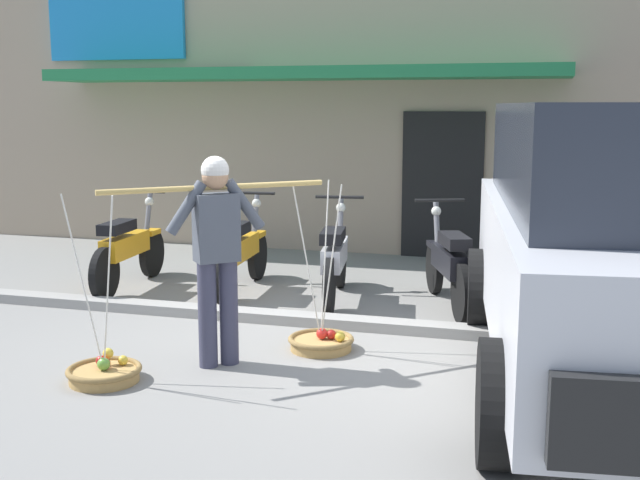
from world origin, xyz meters
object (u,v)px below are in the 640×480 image
at_px(fruit_vendor, 217,246).
at_px(fruit_basket_left_side, 104,371).
at_px(motorcycle_second_in_row, 241,252).
at_px(motorcycle_nearest_shop, 128,250).
at_px(parked_truck, 625,238).
at_px(motorcycle_third_in_row, 335,259).
at_px(fruit_basket_right_side, 321,341).
at_px(motorcycle_end_of_row, 448,265).

relative_size(fruit_vendor, fruit_basket_left_side, 1.17).
bearing_deg(motorcycle_second_in_row, motorcycle_nearest_shop, -171.22).
height_order(fruit_vendor, fruit_basket_left_side, fruit_vendor).
relative_size(fruit_vendor, parked_truck, 0.34).
height_order(fruit_basket_left_side, parked_truck, parked_truck).
bearing_deg(motorcycle_third_in_row, fruit_basket_left_side, -109.66).
relative_size(fruit_vendor, fruit_basket_right_side, 1.17).
relative_size(fruit_basket_right_side, motorcycle_nearest_shop, 0.80).
xyz_separation_m(fruit_vendor, motorcycle_end_of_row, (1.56, 2.36, -0.53)).
xyz_separation_m(fruit_basket_right_side, motorcycle_nearest_shop, (-2.77, 1.63, 0.38)).
bearing_deg(motorcycle_second_in_row, motorcycle_end_of_row, -2.01).
bearing_deg(fruit_basket_left_side, fruit_basket_right_side, 41.36).
distance_m(fruit_vendor, motorcycle_end_of_row, 2.88).
relative_size(fruit_basket_right_side, parked_truck, 0.29).
bearing_deg(fruit_vendor, fruit_basket_right_side, 41.41).
distance_m(fruit_basket_right_side, parked_truck, 2.61).
height_order(fruit_basket_left_side, fruit_basket_right_side, same).
distance_m(motorcycle_end_of_row, parked_truck, 2.59).
relative_size(motorcycle_nearest_shop, motorcycle_third_in_row, 1.01).
height_order(motorcycle_second_in_row, motorcycle_third_in_row, same).
height_order(fruit_basket_left_side, motorcycle_third_in_row, fruit_basket_left_side).
bearing_deg(motorcycle_second_in_row, fruit_vendor, -72.55).
bearing_deg(motorcycle_end_of_row, fruit_basket_left_side, -127.20).
xyz_separation_m(fruit_vendor, fruit_basket_left_side, (-0.69, -0.60, -0.90)).
bearing_deg(motorcycle_nearest_shop, motorcycle_end_of_row, 1.90).
relative_size(motorcycle_nearest_shop, motorcycle_end_of_row, 1.05).
bearing_deg(parked_truck, motorcycle_nearest_shop, 159.92).
relative_size(fruit_basket_left_side, motorcycle_nearest_shop, 0.80).
distance_m(fruit_basket_right_side, motorcycle_end_of_row, 1.99).
height_order(motorcycle_nearest_shop, motorcycle_second_in_row, same).
xyz_separation_m(motorcycle_end_of_row, parked_truck, (1.51, -2.00, 0.68)).
bearing_deg(motorcycle_end_of_row, parked_truck, -53.02).
height_order(fruit_basket_right_side, motorcycle_nearest_shop, fruit_basket_right_side).
bearing_deg(fruit_basket_right_side, motorcycle_nearest_shop, 149.55).
distance_m(motorcycle_nearest_shop, parked_truck, 5.51).
bearing_deg(motorcycle_third_in_row, motorcycle_second_in_row, 174.21).
distance_m(fruit_basket_left_side, motorcycle_second_in_row, 3.07).
bearing_deg(parked_truck, motorcycle_second_in_row, 151.50).
xyz_separation_m(fruit_basket_left_side, motorcycle_nearest_shop, (-1.39, 2.84, 0.37)).
bearing_deg(parked_truck, motorcycle_third_in_row, 144.00).
distance_m(motorcycle_second_in_row, parked_truck, 4.41).
distance_m(motorcycle_third_in_row, motorcycle_end_of_row, 1.20).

